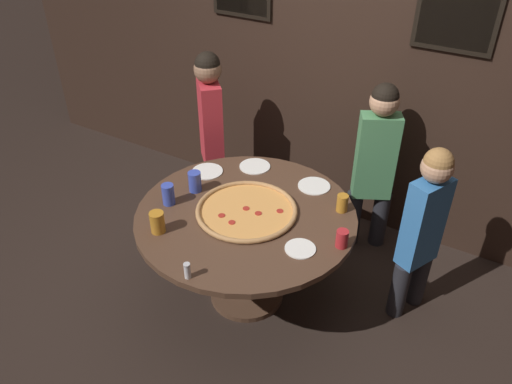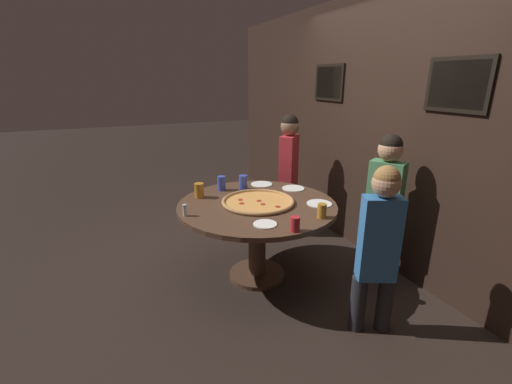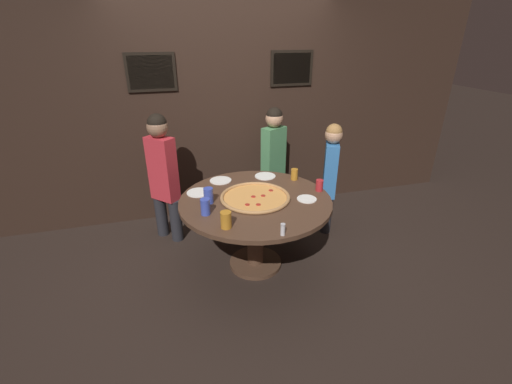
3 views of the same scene
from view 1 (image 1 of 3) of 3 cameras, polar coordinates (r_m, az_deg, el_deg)
ground_plane at (r=3.67m, az=-1.03°, el=-11.64°), size 24.00×24.00×0.00m
back_wall at (r=3.94m, az=9.03°, el=14.28°), size 6.40×0.08×2.60m
dining_table at (r=3.27m, az=-1.14°, el=-4.49°), size 1.41×1.41×0.74m
giant_pizza at (r=3.17m, az=-1.09°, el=-2.10°), size 0.65×0.65×0.03m
drink_cup_centre_back at (r=3.04m, az=-11.21°, el=-3.41°), size 0.09×0.09×0.14m
drink_cup_front_edge at (r=3.26m, az=-10.00°, el=-0.27°), size 0.08×0.08×0.14m
drink_cup_by_shaker at (r=3.20m, az=9.83°, el=-1.26°), size 0.07×0.07×0.12m
drink_cup_beside_pizza at (r=3.36m, az=-7.01°, el=1.19°), size 0.09×0.09×0.14m
drink_cup_near_left at (r=2.93m, az=9.80°, el=-5.28°), size 0.07×0.07×0.11m
white_plate_right_side at (r=3.59m, az=-5.59°, el=2.37°), size 0.22×0.22×0.01m
white_plate_near_front at (r=3.44m, az=6.65°, el=0.69°), size 0.22×0.22×0.01m
white_plate_beside_cup at (r=3.63m, az=-0.13°, el=2.95°), size 0.22×0.22×0.01m
white_plate_far_back at (r=2.91m, az=5.08°, el=-6.47°), size 0.18×0.18×0.01m
condiment_shaker at (r=2.72m, az=-7.86°, el=-8.89°), size 0.04×0.04×0.10m
diner_far_left at (r=3.75m, az=13.47°, el=3.59°), size 0.36×0.27×1.36m
diner_far_right at (r=4.06m, az=-5.17°, el=7.47°), size 0.34×0.34×1.42m
diner_side_right at (r=3.27m, az=18.55°, el=-3.67°), size 0.24×0.33×1.26m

